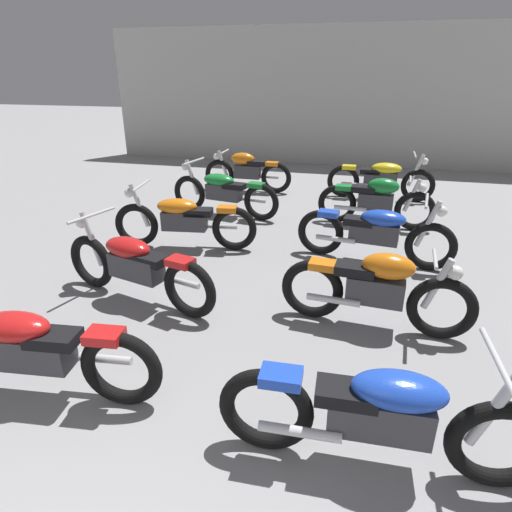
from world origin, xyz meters
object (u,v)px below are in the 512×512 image
Objects in this scene: motorcycle_right_row_2 at (376,288)px; motorcycle_right_row_5 at (381,178)px; motorcycle_left_row_2 at (135,265)px; motorcycle_left_row_5 at (247,171)px; motorcycle_right_row_1 at (381,413)px; motorcycle_right_row_3 at (375,232)px; motorcycle_left_row_4 at (223,191)px; motorcycle_right_row_4 at (376,200)px; motorcycle_left_row_1 at (29,349)px; motorcycle_left_row_3 at (184,219)px.

motorcycle_right_row_5 reaches higher than motorcycle_right_row_2.
motorcycle_left_row_2 is 5.14m from motorcycle_left_row_5.
motorcycle_left_row_5 is 1.00× the size of motorcycle_right_row_2.
motorcycle_right_row_1 is 3.53m from motorcycle_right_row_3.
motorcycle_left_row_4 is (-0.06, 3.36, 0.00)m from motorcycle_left_row_2.
motorcycle_right_row_1 is 1.10× the size of motorcycle_right_row_4.
motorcycle_left_row_4 is at bearing 129.77° from motorcycle_right_row_2.
motorcycle_left_row_1 is at bearing -90.77° from motorcycle_left_row_2.
motorcycle_left_row_3 is at bearing -129.33° from motorcycle_right_row_5.
motorcycle_left_row_5 is (0.02, 3.48, 0.01)m from motorcycle_left_row_3.
motorcycle_left_row_4 is 3.35m from motorcycle_right_row_5.
motorcycle_left_row_1 reaches higher than motorcycle_right_row_4.
motorcycle_right_row_2 is at bearing 91.04° from motorcycle_right_row_1.
motorcycle_right_row_2 is 0.91× the size of motorcycle_right_row_3.
motorcycle_right_row_1 is at bearing -61.43° from motorcycle_left_row_4.
motorcycle_left_row_2 is 0.98× the size of motorcycle_left_row_3.
motorcycle_left_row_1 is at bearing -117.92° from motorcycle_right_row_4.
motorcycle_left_row_3 is at bearing -148.01° from motorcycle_right_row_4.
motorcycle_left_row_1 and motorcycle_right_row_1 have the same top height.
motorcycle_right_row_2 is at bearing 1.83° from motorcycle_left_row_2.
motorcycle_left_row_5 is at bearing 118.71° from motorcycle_right_row_2.
motorcycle_left_row_3 and motorcycle_right_row_3 have the same top height.
motorcycle_left_row_4 is 1.78m from motorcycle_left_row_5.
motorcycle_right_row_3 is (-0.02, 1.74, -0.01)m from motorcycle_right_row_2.
motorcycle_left_row_2 is at bearing -85.98° from motorcycle_left_row_3.
motorcycle_left_row_2 is 5.87m from motorcycle_right_row_5.
motorcycle_left_row_4 is at bearing 90.96° from motorcycle_left_row_2.
motorcycle_left_row_4 is (0.06, 1.70, 0.00)m from motorcycle_left_row_3.
motorcycle_right_row_1 reaches higher than motorcycle_right_row_2.
motorcycle_right_row_1 is at bearing -89.19° from motorcycle_right_row_3.
motorcycle_right_row_2 is (2.69, 1.76, 0.01)m from motorcycle_left_row_1.
motorcycle_left_row_4 is at bearing -88.65° from motorcycle_left_row_5.
motorcycle_right_row_1 is (2.70, -1.71, 0.00)m from motorcycle_left_row_2.
motorcycle_left_row_4 reaches higher than motorcycle_right_row_4.
motorcycle_left_row_2 is 0.98× the size of motorcycle_right_row_5.
motorcycle_right_row_1 is at bearing -89.60° from motorcycle_right_row_4.
motorcycle_left_row_4 reaches higher than motorcycle_right_row_2.
motorcycle_right_row_1 is 5.11m from motorcycle_right_row_4.
motorcycle_left_row_5 is 1.00× the size of motorcycle_right_row_4.
motorcycle_left_row_3 is at bearing -176.64° from motorcycle_right_row_3.
motorcycle_left_row_1 is 3.22m from motorcycle_right_row_2.
motorcycle_right_row_3 is 1.10× the size of motorcycle_right_row_4.
motorcycle_right_row_4 is at bearing 89.48° from motorcycle_right_row_3.
motorcycle_right_row_3 is (2.65, 1.83, 0.00)m from motorcycle_left_row_2.
motorcycle_right_row_1 is (2.82, -3.37, 0.00)m from motorcycle_left_row_3.
motorcycle_left_row_5 is 7.40m from motorcycle_right_row_1.
motorcycle_left_row_3 is at bearing 129.93° from motorcycle_right_row_1.
motorcycle_right_row_4 is at bearing 51.91° from motorcycle_left_row_2.
motorcycle_right_row_3 is at bearing 90.81° from motorcycle_right_row_1.
motorcycle_left_row_4 is 5.77m from motorcycle_right_row_1.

